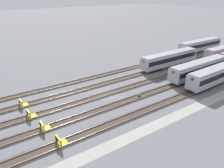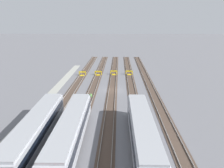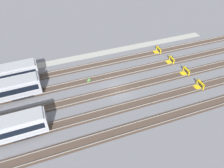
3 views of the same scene
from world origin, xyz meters
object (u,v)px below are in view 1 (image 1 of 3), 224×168
at_px(subway_car_front_row_right_inner, 200,45).
at_px(bumper_stop_near_inner_track, 44,126).
at_px(subway_car_front_row_leftmost, 199,68).
at_px(weed_clump, 139,95).
at_px(bumper_stop_nearest_track, 60,141).
at_px(bumper_stop_middle_track, 30,114).
at_px(subway_car_back_row_centre, 218,74).
at_px(subway_car_front_row_rightmost, 170,59).
at_px(bumper_stop_far_inner_track, 23,103).

bearing_deg(subway_car_front_row_right_inner, bumper_stop_near_inner_track, -166.47).
bearing_deg(subway_car_front_row_leftmost, weed_clump, 179.63).
relative_size(subway_car_front_row_leftmost, subway_car_front_row_right_inner, 1.00).
relative_size(subway_car_front_row_right_inner, bumper_stop_nearest_track, 9.00).
distance_m(bumper_stop_near_inner_track, bumper_stop_middle_track, 4.46).
bearing_deg(bumper_stop_middle_track, subway_car_back_row_centre, -13.56).
relative_size(subway_car_front_row_right_inner, bumper_stop_middle_track, 8.99).
bearing_deg(subway_car_back_row_centre, subway_car_front_row_rightmost, 90.00).
distance_m(subway_car_front_row_leftmost, subway_car_front_row_rightmost, 8.74).
bearing_deg(subway_car_front_row_leftmost, bumper_stop_middle_track, 173.15).
height_order(bumper_stop_middle_track, bumper_stop_far_inner_track, same).
relative_size(subway_car_front_row_leftmost, bumper_stop_far_inner_track, 9.02).
bearing_deg(bumper_stop_nearest_track, subway_car_front_row_rightmost, 20.57).
bearing_deg(weed_clump, bumper_stop_near_inner_track, -179.52).
xyz_separation_m(subway_car_back_row_centre, bumper_stop_far_inner_track, (-36.46, 13.17, -1.53)).
height_order(subway_car_front_row_right_inner, bumper_stop_near_inner_track, subway_car_front_row_right_inner).
xyz_separation_m(subway_car_front_row_rightmost, bumper_stop_near_inner_track, (-35.75, -8.78, -1.53)).
relative_size(subway_car_back_row_centre, bumper_stop_middle_track, 9.02).
height_order(subway_car_front_row_leftmost, weed_clump, subway_car_front_row_leftmost).
bearing_deg(bumper_stop_near_inner_track, bumper_stop_middle_track, 98.38).
bearing_deg(bumper_stop_nearest_track, bumper_stop_middle_track, 98.52).
bearing_deg(weed_clump, subway_car_front_row_right_inner, 19.51).
bearing_deg(bumper_stop_middle_track, subway_car_front_row_right_inner, 8.99).
relative_size(subway_car_front_row_leftmost, subway_car_front_row_rightmost, 1.00).
xyz_separation_m(bumper_stop_nearest_track, weed_clump, (17.31, 4.54, -0.27)).
bearing_deg(subway_car_front_row_rightmost, subway_car_back_row_centre, -90.00).
distance_m(subway_car_front_row_leftmost, bumper_stop_near_inner_track, 35.78).
bearing_deg(subway_car_back_row_centre, bumper_stop_nearest_track, -179.97).
distance_m(bumper_stop_nearest_track, bumper_stop_middle_track, 8.90).
bearing_deg(bumper_stop_near_inner_track, subway_car_front_row_rightmost, 13.79).
relative_size(subway_car_front_row_rightmost, bumper_stop_near_inner_track, 8.98).
bearing_deg(subway_car_front_row_rightmost, bumper_stop_near_inner_track, -166.21).
relative_size(bumper_stop_far_inner_track, weed_clump, 2.17).
relative_size(subway_car_front_row_leftmost, bumper_stop_nearest_track, 9.02).
bearing_deg(subway_car_front_row_right_inner, weed_clump, -160.49).
bearing_deg(subway_car_back_row_centre, bumper_stop_far_inner_track, 160.14).
xyz_separation_m(bumper_stop_middle_track, weed_clump, (18.63, -4.26, -0.27)).
distance_m(subway_car_front_row_rightmost, bumper_stop_middle_track, 36.69).
relative_size(subway_car_front_row_rightmost, subway_car_back_row_centre, 1.00).
bearing_deg(subway_car_front_row_rightmost, bumper_stop_middle_track, -173.16).
height_order(bumper_stop_far_inner_track, weed_clump, bumper_stop_far_inner_track).
relative_size(subway_car_front_row_leftmost, bumper_stop_near_inner_track, 8.99).
bearing_deg(subway_car_front_row_right_inner, subway_car_back_row_centre, -137.24).
relative_size(bumper_stop_nearest_track, bumper_stop_near_inner_track, 1.00).
distance_m(subway_car_front_row_rightmost, subway_car_back_row_centre, 13.14).
distance_m(subway_car_back_row_centre, bumper_stop_nearest_track, 35.11).
height_order(subway_car_front_row_leftmost, bumper_stop_far_inner_track, subway_car_front_row_leftmost).
distance_m(subway_car_front_row_leftmost, subway_car_front_row_right_inner, 23.06).
relative_size(subway_car_front_row_right_inner, subway_car_front_row_rightmost, 1.00).
xyz_separation_m(subway_car_front_row_right_inner, subway_car_front_row_rightmost, (-18.95, -4.39, 0.00)).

